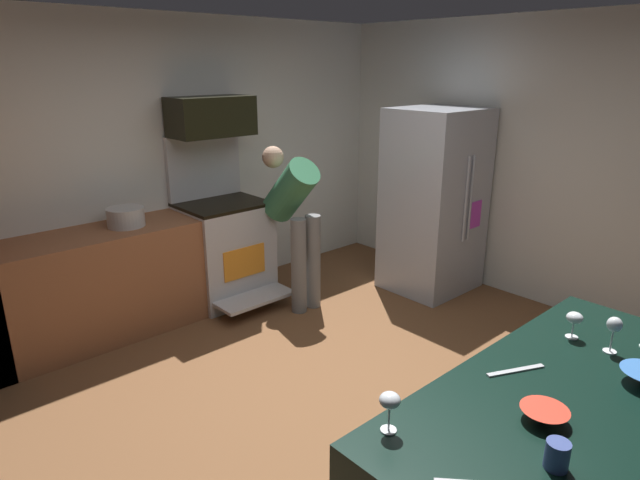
{
  "coord_description": "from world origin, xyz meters",
  "views": [
    {
      "loc": [
        -2.24,
        -2.25,
        2.18
      ],
      "look_at": [
        0.06,
        0.3,
        1.05
      ],
      "focal_mm": 30.31,
      "sensor_mm": 36.0,
      "label": 1
    }
  ],
  "objects_px": {
    "person_cook": "(295,215)",
    "mug_coffee": "(557,455)",
    "stock_pot": "(126,217)",
    "mixing_bowl_small": "(544,415)",
    "wine_glass_far": "(390,402)",
    "oven_range": "(224,247)",
    "wine_glass_mid": "(574,319)",
    "microwave": "(211,116)",
    "refrigerator": "(434,201)",
    "wine_glass_near": "(614,326)"
  },
  "relations": [
    {
      "from": "person_cook",
      "to": "wine_glass_far",
      "type": "xyz_separation_m",
      "value": [
        -1.69,
        -2.58,
        0.15
      ]
    },
    {
      "from": "wine_glass_near",
      "to": "stock_pot",
      "type": "relative_size",
      "value": 0.59
    },
    {
      "from": "mug_coffee",
      "to": "refrigerator",
      "type": "bearing_deg",
      "value": 42.72
    },
    {
      "from": "oven_range",
      "to": "wine_glass_mid",
      "type": "xyz_separation_m",
      "value": [
        -0.08,
        -3.29,
        0.49
      ]
    },
    {
      "from": "mug_coffee",
      "to": "microwave",
      "type": "bearing_deg",
      "value": 74.83
    },
    {
      "from": "person_cook",
      "to": "wine_glass_mid",
      "type": "relative_size",
      "value": 10.79
    },
    {
      "from": "person_cook",
      "to": "mug_coffee",
      "type": "xyz_separation_m",
      "value": [
        -1.42,
        -3.08,
        0.07
      ]
    },
    {
      "from": "refrigerator",
      "to": "person_cook",
      "type": "height_order",
      "value": "refrigerator"
    },
    {
      "from": "oven_range",
      "to": "stock_pot",
      "type": "height_order",
      "value": "oven_range"
    },
    {
      "from": "refrigerator",
      "to": "wine_glass_mid",
      "type": "xyz_separation_m",
      "value": [
        -1.78,
        -2.14,
        0.11
      ]
    },
    {
      "from": "person_cook",
      "to": "stock_pot",
      "type": "distance_m",
      "value": 1.44
    },
    {
      "from": "mug_coffee",
      "to": "mixing_bowl_small",
      "type": "bearing_deg",
      "value": 34.93
    },
    {
      "from": "refrigerator",
      "to": "mixing_bowl_small",
      "type": "relative_size",
      "value": 9.92
    },
    {
      "from": "oven_range",
      "to": "wine_glass_mid",
      "type": "height_order",
      "value": "oven_range"
    },
    {
      "from": "stock_pot",
      "to": "refrigerator",
      "type": "bearing_deg",
      "value": -24.11
    },
    {
      "from": "oven_range",
      "to": "wine_glass_far",
      "type": "xyz_separation_m",
      "value": [
        -1.28,
        -3.16,
        0.51
      ]
    },
    {
      "from": "person_cook",
      "to": "stock_pot",
      "type": "xyz_separation_m",
      "value": [
        -1.31,
        0.59,
        0.1
      ]
    },
    {
      "from": "mixing_bowl_small",
      "to": "stock_pot",
      "type": "bearing_deg",
      "value": 91.61
    },
    {
      "from": "mixing_bowl_small",
      "to": "wine_glass_far",
      "type": "height_order",
      "value": "wine_glass_far"
    },
    {
      "from": "person_cook",
      "to": "mug_coffee",
      "type": "relative_size",
      "value": 14.73
    },
    {
      "from": "wine_glass_near",
      "to": "wine_glass_far",
      "type": "height_order",
      "value": "wine_glass_near"
    },
    {
      "from": "microwave",
      "to": "mixing_bowl_small",
      "type": "bearing_deg",
      "value": -102.66
    },
    {
      "from": "mixing_bowl_small",
      "to": "wine_glass_near",
      "type": "distance_m",
      "value": 0.73
    },
    {
      "from": "wine_glass_far",
      "to": "microwave",
      "type": "bearing_deg",
      "value": 68.44
    },
    {
      "from": "microwave",
      "to": "refrigerator",
      "type": "relative_size",
      "value": 0.41
    },
    {
      "from": "mixing_bowl_small",
      "to": "wine_glass_far",
      "type": "distance_m",
      "value": 0.6
    },
    {
      "from": "microwave",
      "to": "stock_pot",
      "type": "height_order",
      "value": "microwave"
    },
    {
      "from": "mixing_bowl_small",
      "to": "wine_glass_mid",
      "type": "relative_size",
      "value": 1.33
    },
    {
      "from": "mixing_bowl_small",
      "to": "mug_coffee",
      "type": "xyz_separation_m",
      "value": [
        -0.21,
        -0.14,
        0.02
      ]
    },
    {
      "from": "stock_pot",
      "to": "person_cook",
      "type": "bearing_deg",
      "value": -24.12
    },
    {
      "from": "refrigerator",
      "to": "person_cook",
      "type": "xyz_separation_m",
      "value": [
        -1.29,
        0.58,
        -0.02
      ]
    },
    {
      "from": "wine_glass_mid",
      "to": "stock_pot",
      "type": "height_order",
      "value": "stock_pot"
    },
    {
      "from": "oven_range",
      "to": "wine_glass_near",
      "type": "relative_size",
      "value": 8.73
    },
    {
      "from": "person_cook",
      "to": "mixing_bowl_small",
      "type": "height_order",
      "value": "person_cook"
    },
    {
      "from": "oven_range",
      "to": "wine_glass_far",
      "type": "relative_size",
      "value": 9.71
    },
    {
      "from": "wine_glass_near",
      "to": "mug_coffee",
      "type": "distance_m",
      "value": 0.95
    },
    {
      "from": "refrigerator",
      "to": "mug_coffee",
      "type": "distance_m",
      "value": 3.69
    },
    {
      "from": "oven_range",
      "to": "mug_coffee",
      "type": "relative_size",
      "value": 15.63
    },
    {
      "from": "mug_coffee",
      "to": "wine_glass_mid",
      "type": "bearing_deg",
      "value": 21.17
    },
    {
      "from": "mixing_bowl_small",
      "to": "wine_glass_near",
      "type": "height_order",
      "value": "wine_glass_near"
    },
    {
      "from": "wine_glass_mid",
      "to": "stock_pot",
      "type": "distance_m",
      "value": 3.41
    },
    {
      "from": "oven_range",
      "to": "mixing_bowl_small",
      "type": "distance_m",
      "value": 3.62
    },
    {
      "from": "person_cook",
      "to": "mug_coffee",
      "type": "height_order",
      "value": "person_cook"
    },
    {
      "from": "person_cook",
      "to": "wine_glass_mid",
      "type": "xyz_separation_m",
      "value": [
        -0.49,
        -2.72,
        0.12
      ]
    },
    {
      "from": "refrigerator",
      "to": "wine_glass_mid",
      "type": "height_order",
      "value": "refrigerator"
    },
    {
      "from": "mixing_bowl_small",
      "to": "mug_coffee",
      "type": "bearing_deg",
      "value": -145.07
    },
    {
      "from": "wine_glass_mid",
      "to": "mug_coffee",
      "type": "relative_size",
      "value": 1.36
    },
    {
      "from": "person_cook",
      "to": "mixing_bowl_small",
      "type": "bearing_deg",
      "value": -112.44
    },
    {
      "from": "stock_pot",
      "to": "mug_coffee",
      "type": "bearing_deg",
      "value": -91.68
    },
    {
      "from": "wine_glass_near",
      "to": "mug_coffee",
      "type": "height_order",
      "value": "wine_glass_near"
    }
  ]
}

